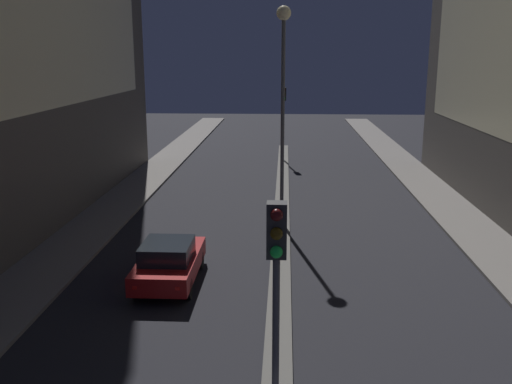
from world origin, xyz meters
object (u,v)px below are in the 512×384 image
object	(u,v)px
traffic_light_mid	(284,107)
car_left_lane	(169,262)
traffic_light_near	(276,285)
street_lamp	(283,71)

from	to	relation	value
traffic_light_mid	car_left_lane	xyz separation A→B (m)	(-3.65, -22.00, -3.03)
traffic_light_near	street_lamp	world-z (taller)	street_lamp
street_lamp	car_left_lane	xyz separation A→B (m)	(-3.65, -6.66, -5.92)
car_left_lane	traffic_light_near	bearing A→B (deg)	-67.78
traffic_light_near	street_lamp	bearing A→B (deg)	90.00
traffic_light_near	traffic_light_mid	distance (m)	30.93
traffic_light_near	car_left_lane	distance (m)	10.11
car_left_lane	street_lamp	bearing A→B (deg)	61.31
street_lamp	traffic_light_mid	bearing A→B (deg)	90.00
traffic_light_mid	street_lamp	distance (m)	15.61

